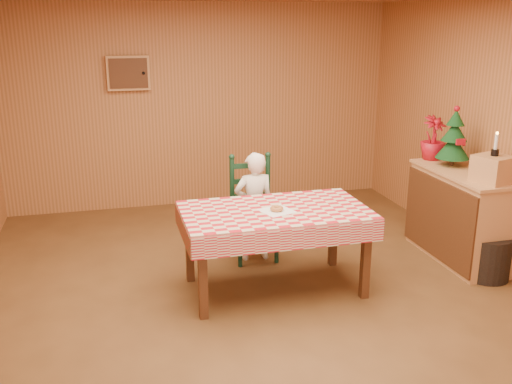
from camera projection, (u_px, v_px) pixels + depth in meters
ground at (262, 302)px, 5.00m from camera, size 6.00×6.00×0.00m
cabin_walls at (246, 85)px, 4.97m from camera, size 5.10×6.05×2.65m
dining_table at (275, 218)px, 5.05m from camera, size 1.66×0.96×0.77m
ladder_chair at (253, 210)px, 5.83m from camera, size 0.44×0.40×1.08m
seated_child at (254, 207)px, 5.77m from camera, size 0.41×0.27×1.12m
napkin at (277, 211)px, 4.98m from camera, size 0.33×0.33×0.00m
donut at (277, 209)px, 4.98m from camera, size 0.13×0.13×0.04m
shelf_unit at (460, 216)px, 5.79m from camera, size 0.54×1.24×0.93m
crate at (493, 169)px, 5.26m from camera, size 0.38×0.38×0.25m
christmas_tree at (454, 139)px, 5.81m from camera, size 0.34×0.34×0.62m
flower_arrangement at (433, 138)px, 6.09m from camera, size 0.31×0.31×0.47m
candle_set at (495, 149)px, 5.20m from camera, size 0.07×0.07×0.22m
storage_bin at (488, 257)px, 5.42m from camera, size 0.53×0.53×0.42m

